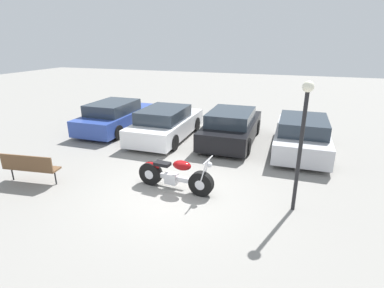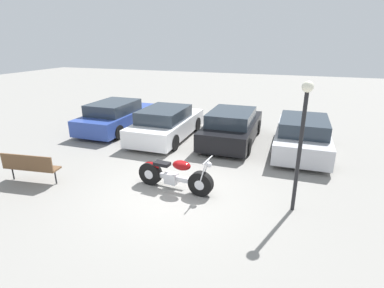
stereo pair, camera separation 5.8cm
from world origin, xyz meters
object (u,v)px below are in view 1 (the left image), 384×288
at_px(park_bench, 29,166).
at_px(lamp_post, 303,129).
at_px(motorcycle, 174,175).
at_px(parked_car_blue, 116,116).
at_px(parked_car_silver, 302,135).
at_px(parked_car_black, 232,127).
at_px(parked_car_white, 166,124).

relative_size(park_bench, lamp_post, 0.53).
distance_m(motorcycle, lamp_post, 3.50).
bearing_deg(lamp_post, park_bench, -172.37).
distance_m(motorcycle, parked_car_blue, 6.50).
relative_size(motorcycle, parked_car_silver, 0.51).
bearing_deg(park_bench, parked_car_black, 50.17).
height_order(parked_car_blue, parked_car_white, same).
distance_m(park_bench, lamp_post, 7.30).
bearing_deg(parked_car_white, parked_car_black, 9.74).
distance_m(parked_car_silver, lamp_post, 4.53).
bearing_deg(parked_car_blue, lamp_post, -30.44).
height_order(parked_car_blue, parked_car_silver, same).
xyz_separation_m(parked_car_white, parked_car_black, (2.64, 0.45, 0.00)).
distance_m(motorcycle, park_bench, 4.10).
relative_size(parked_car_blue, lamp_post, 1.39).
xyz_separation_m(motorcycle, park_bench, (-3.98, -0.98, 0.13)).
distance_m(parked_car_blue, park_bench, 5.55).
relative_size(motorcycle, parked_car_blue, 0.51).
height_order(parked_car_black, park_bench, parked_car_black).
distance_m(parked_car_white, parked_car_black, 2.68).
height_order(park_bench, lamp_post, lamp_post).
relative_size(parked_car_blue, parked_car_black, 1.00).
xyz_separation_m(parked_car_blue, parked_car_white, (2.64, -0.44, 0.00)).
height_order(motorcycle, parked_car_blue, parked_car_blue).
bearing_deg(lamp_post, parked_car_white, 141.13).
bearing_deg(parked_car_white, parked_car_blue, 170.64).
bearing_deg(parked_car_black, motorcycle, -97.90).
height_order(parked_car_white, park_bench, parked_car_white).
height_order(motorcycle, park_bench, motorcycle).
relative_size(parked_car_black, lamp_post, 1.39).
relative_size(parked_car_white, lamp_post, 1.39).
xyz_separation_m(motorcycle, parked_car_black, (0.63, 4.54, 0.20)).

